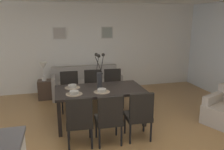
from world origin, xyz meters
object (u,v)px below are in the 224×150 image
(dining_chair_near_left, at_px, (79,119))
(dining_chair_far_left, at_px, (109,117))
(dining_chair_mid_right, at_px, (113,86))
(centerpiece_vase, at_px, (100,75))
(dining_chair_far_right, at_px, (93,87))
(bowl_near_right, at_px, (72,86))
(framed_picture_left, at_px, (59,33))
(table_lamp, at_px, (43,67))
(side_table, at_px, (45,90))
(framed_picture_center, at_px, (107,33))
(dining_chair_mid_left, at_px, (139,113))
(bowl_near_left, at_px, (74,92))
(dining_chair_near_right, at_px, (70,89))
(dining_table, at_px, (100,92))
(bowl_far_left, at_px, (102,90))
(sofa, at_px, (86,85))

(dining_chair_near_left, distance_m, dining_chair_far_left, 0.50)
(dining_chair_far_left, distance_m, dining_chair_mid_right, 1.83)
(centerpiece_vase, bearing_deg, dining_chair_far_right, 89.11)
(dining_chair_near_left, distance_m, bowl_near_right, 1.10)
(bowl_near_right, height_order, framed_picture_left, framed_picture_left)
(centerpiece_vase, height_order, table_lamp, centerpiece_vase)
(dining_chair_far_right, xyz_separation_m, centerpiece_vase, (-0.01, -0.89, 0.51))
(side_table, xyz_separation_m, framed_picture_center, (1.89, 0.54, 1.49))
(dining_chair_mid_left, distance_m, centerpiece_vase, 1.15)
(dining_chair_far_left, height_order, bowl_near_left, dining_chair_far_left)
(dining_chair_near_left, bearing_deg, centerpiece_vase, 58.79)
(dining_chair_far_right, relative_size, centerpiece_vase, 1.25)
(dining_chair_near_right, relative_size, table_lamp, 1.80)
(dining_table, bearing_deg, bowl_far_left, -90.00)
(dining_chair_far_left, height_order, centerpiece_vase, centerpiece_vase)
(dining_table, height_order, dining_chair_mid_right, dining_chair_mid_right)
(dining_chair_mid_left, bearing_deg, framed_picture_center, 87.06)
(sofa, bearing_deg, framed_picture_center, 33.24)
(dining_chair_far_right, bearing_deg, sofa, 92.96)
(dining_chair_near_left, bearing_deg, dining_chair_far_left, -4.72)
(sofa, bearing_deg, dining_table, -88.93)
(dining_chair_mid_left, xyz_separation_m, bowl_far_left, (-0.54, 0.67, 0.27))
(side_table, height_order, framed_picture_left, framed_picture_left)
(dining_table, bearing_deg, framed_picture_center, 73.20)
(bowl_far_left, distance_m, framed_picture_left, 2.80)
(bowl_far_left, bearing_deg, dining_chair_mid_right, 64.17)
(centerpiece_vase, relative_size, side_table, 1.41)
(dining_chair_far_right, relative_size, side_table, 1.77)
(dining_chair_far_left, relative_size, dining_chair_mid_right, 1.00)
(dining_chair_far_left, xyz_separation_m, side_table, (-1.17, 2.67, -0.25))
(side_table, distance_m, framed_picture_center, 2.46)
(dining_chair_mid_left, xyz_separation_m, framed_picture_center, (0.16, 3.20, 1.23))
(side_table, relative_size, framed_picture_left, 1.42)
(dining_table, xyz_separation_m, dining_chair_far_right, (0.01, 0.89, -0.15))
(side_table, xyz_separation_m, framed_picture_left, (0.48, 0.54, 1.49))
(centerpiece_vase, height_order, side_table, centerpiece_vase)
(bowl_near_left, bearing_deg, centerpiece_vase, 21.63)
(bowl_near_left, xyz_separation_m, table_lamp, (-0.64, 1.99, 0.11))
(dining_chair_mid_right, xyz_separation_m, table_lamp, (-1.70, 0.93, 0.38))
(dining_chair_near_right, xyz_separation_m, bowl_far_left, (0.56, -1.07, 0.27))
(dining_chair_near_left, relative_size, dining_chair_mid_left, 1.00)
(dining_chair_mid_left, relative_size, dining_chair_mid_right, 1.00)
(dining_chair_far_right, bearing_deg, dining_table, -90.95)
(dining_chair_far_right, xyz_separation_m, bowl_near_left, (-0.55, -1.10, 0.27))
(dining_chair_mid_right, relative_size, bowl_near_left, 5.41)
(dining_chair_far_right, relative_size, framed_picture_center, 2.59)
(dining_chair_mid_left, relative_size, bowl_near_right, 5.41)
(bowl_near_left, xyz_separation_m, bowl_far_left, (0.54, 0.00, 0.00))
(table_lamp, distance_m, framed_picture_center, 2.14)
(centerpiece_vase, bearing_deg, dining_chair_mid_left, -58.71)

